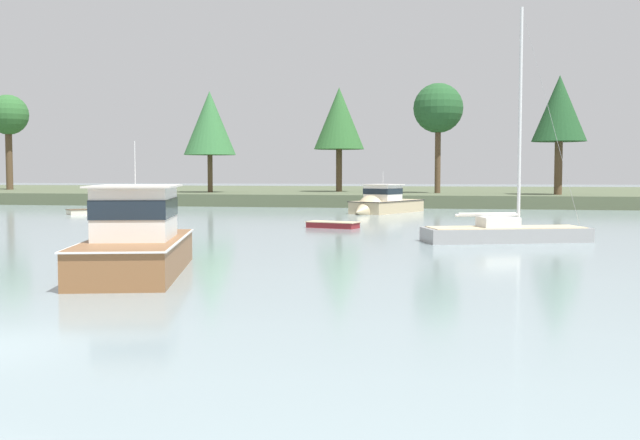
{
  "coord_description": "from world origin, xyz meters",
  "views": [
    {
      "loc": [
        9.17,
        -12.66,
        3.32
      ],
      "look_at": [
        2.71,
        21.5,
        1.14
      ],
      "focal_mm": 42.93,
      "sensor_mm": 36.0,
      "label": 1
    }
  ],
  "objects_px": {
    "sailboat_grey": "(505,237)",
    "cruiser_sand": "(381,207)",
    "dinghy_cream": "(89,212)",
    "dinghy_maroon": "(333,226)",
    "cruiser_wood": "(140,250)"
  },
  "relations": [
    {
      "from": "cruiser_wood",
      "to": "cruiser_sand",
      "type": "bearing_deg",
      "value": 83.76
    },
    {
      "from": "cruiser_wood",
      "to": "dinghy_cream",
      "type": "bearing_deg",
      "value": 120.11
    },
    {
      "from": "dinghy_cream",
      "to": "cruiser_wood",
      "type": "relative_size",
      "value": 0.34
    },
    {
      "from": "dinghy_maroon",
      "to": "cruiser_wood",
      "type": "bearing_deg",
      "value": -98.4
    },
    {
      "from": "cruiser_sand",
      "to": "cruiser_wood",
      "type": "bearing_deg",
      "value": -96.24
    },
    {
      "from": "cruiser_wood",
      "to": "dinghy_maroon",
      "type": "bearing_deg",
      "value": 81.6
    },
    {
      "from": "dinghy_cream",
      "to": "cruiser_wood",
      "type": "bearing_deg",
      "value": -59.89
    },
    {
      "from": "cruiser_sand",
      "to": "cruiser_wood",
      "type": "distance_m",
      "value": 37.88
    },
    {
      "from": "dinghy_cream",
      "to": "cruiser_sand",
      "type": "bearing_deg",
      "value": 14.62
    },
    {
      "from": "dinghy_cream",
      "to": "cruiser_wood",
      "type": "distance_m",
      "value": 36.73
    },
    {
      "from": "dinghy_maroon",
      "to": "sailboat_grey",
      "type": "bearing_deg",
      "value": -37.35
    },
    {
      "from": "cruiser_sand",
      "to": "dinghy_cream",
      "type": "distance_m",
      "value": 23.3
    },
    {
      "from": "sailboat_grey",
      "to": "cruiser_sand",
      "type": "distance_m",
      "value": 25.81
    },
    {
      "from": "sailboat_grey",
      "to": "cruiser_wood",
      "type": "height_order",
      "value": "sailboat_grey"
    },
    {
      "from": "sailboat_grey",
      "to": "cruiser_sand",
      "type": "height_order",
      "value": "sailboat_grey"
    }
  ]
}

